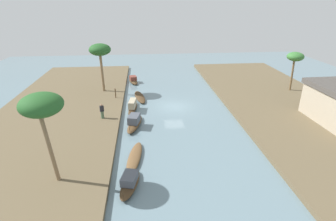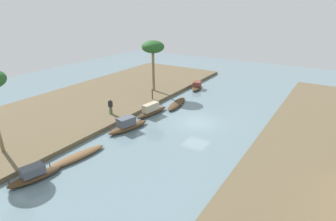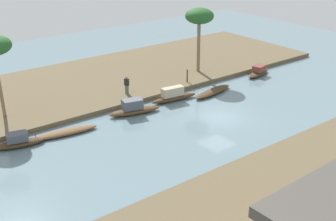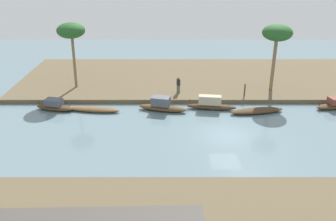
{
  "view_description": "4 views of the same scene",
  "coord_description": "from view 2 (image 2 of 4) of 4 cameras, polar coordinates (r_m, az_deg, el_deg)",
  "views": [
    {
      "loc": [
        31.57,
        -3.84,
        12.85
      ],
      "look_at": [
        2.24,
        -1.02,
        0.42
      ],
      "focal_mm": 28.44,
      "sensor_mm": 36.0,
      "label": 1
    },
    {
      "loc": [
        25.1,
        12.06,
        11.88
      ],
      "look_at": [
        0.72,
        -3.09,
        0.95
      ],
      "focal_mm": 30.57,
      "sensor_mm": 36.0,
      "label": 2
    },
    {
      "loc": [
        24.65,
        25.08,
        15.57
      ],
      "look_at": [
        3.27,
        -2.79,
        0.54
      ],
      "focal_mm": 47.94,
      "sensor_mm": 36.0,
      "label": 3
    },
    {
      "loc": [
        4.79,
        25.9,
        13.55
      ],
      "look_at": [
        4.77,
        -2.74,
        0.99
      ],
      "focal_mm": 38.28,
      "sensor_mm": 36.0,
      "label": 4
    }
  ],
  "objects": [
    {
      "name": "sampan_with_red_awning",
      "position": [
        32.01,
        -3.33,
        0.02
      ],
      "size": [
        4.76,
        1.43,
        1.36
      ],
      "rotation": [
        0.0,
        0.0,
        -0.12
      ],
      "color": "#47331E",
      "rests_on": "river_water"
    },
    {
      "name": "palm_tree_left_near",
      "position": [
        38.41,
        -3.02,
        12.37
      ],
      "size": [
        2.99,
        2.99,
        6.79
      ],
      "color": "#7F6647",
      "rests_on": "riverbank_left"
    },
    {
      "name": "river_water",
      "position": [
        30.28,
        5.71,
        -2.37
      ],
      "size": [
        70.99,
        70.99,
        0.0
      ],
      "primitive_type": "plane",
      "color": "slate",
      "rests_on": "ground"
    },
    {
      "name": "riverbank_left",
      "position": [
        38.03,
        -13.54,
        2.38
      ],
      "size": [
        42.97,
        14.77,
        0.42
      ],
      "primitive_type": "cube",
      "color": "brown",
      "rests_on": "ground"
    },
    {
      "name": "sampan_with_tall_canopy",
      "position": [
        34.97,
        1.76,
        1.36
      ],
      "size": [
        5.22,
        2.07,
        0.45
      ],
      "rotation": [
        0.0,
        0.0,
        0.18
      ],
      "color": "#47331E",
      "rests_on": "river_water"
    },
    {
      "name": "sampan_midstream",
      "position": [
        28.47,
        -8.13,
        -2.93
      ],
      "size": [
        4.74,
        2.14,
        1.37
      ],
      "rotation": [
        0.0,
        0.0,
        -0.23
      ],
      "color": "brown",
      "rests_on": "river_water"
    },
    {
      "name": "sampan_downstream_large",
      "position": [
        22.77,
        -25.2,
        -11.57
      ],
      "size": [
        3.84,
        1.93,
        1.11
      ],
      "rotation": [
        0.0,
        0.0,
        -0.24
      ],
      "color": "#47331E",
      "rests_on": "river_water"
    },
    {
      "name": "mooring_post",
      "position": [
        35.92,
        -3.15,
        3.29
      ],
      "size": [
        0.14,
        0.14,
        1.29
      ],
      "primitive_type": "cylinder",
      "color": "#4C3823",
      "rests_on": "riverbank_left"
    },
    {
      "name": "sampan_upstream_small",
      "position": [
        41.87,
        5.79,
        4.82
      ],
      "size": [
        3.93,
        1.99,
        1.1
      ],
      "rotation": [
        0.0,
        0.0,
        0.24
      ],
      "color": "#47331E",
      "rests_on": "river_water"
    },
    {
      "name": "sampan_foreground",
      "position": [
        24.46,
        -17.71,
        -8.76
      ],
      "size": [
        5.29,
        1.8,
        0.72
      ],
      "rotation": [
        0.0,
        0.0,
        -0.14
      ],
      "color": "brown",
      "rests_on": "river_water"
    },
    {
      "name": "person_on_near_bank",
      "position": [
        31.58,
        -11.37,
        0.63
      ],
      "size": [
        0.45,
        0.49,
        1.7
      ],
      "rotation": [
        0.0,
        0.0,
        1.95
      ],
      "color": "#4C664C",
      "rests_on": "riverbank_left"
    }
  ]
}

